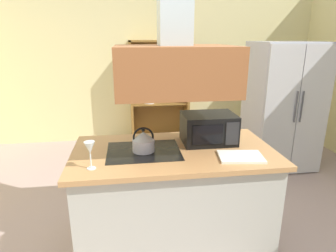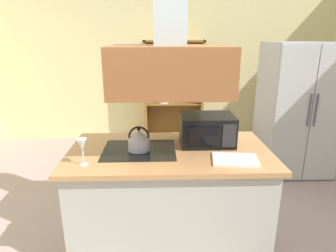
{
  "view_description": "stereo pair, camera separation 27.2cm",
  "coord_description": "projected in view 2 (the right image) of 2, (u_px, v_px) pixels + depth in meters",
  "views": [
    {
      "loc": [
        -0.35,
        -2.16,
        1.81
      ],
      "look_at": [
        0.01,
        0.41,
        1.0
      ],
      "focal_mm": 30.81,
      "sensor_mm": 36.0,
      "label": 1
    },
    {
      "loc": [
        -0.08,
        -2.18,
        1.81
      ],
      "look_at": [
        0.01,
        0.41,
        1.0
      ],
      "focal_mm": 30.81,
      "sensor_mm": 36.0,
      "label": 2
    }
  ],
  "objects": [
    {
      "name": "range_hood",
      "position": [
        170.0,
        53.0,
        2.18
      ],
      "size": [
        0.9,
        0.7,
        1.32
      ],
      "color": "#95562E"
    },
    {
      "name": "kitchen_island",
      "position": [
        169.0,
        197.0,
        2.55
      ],
      "size": [
        1.68,
        0.92,
        0.9
      ],
      "color": "#B2B1A5",
      "rests_on": "ground"
    },
    {
      "name": "refrigerator",
      "position": [
        297.0,
        110.0,
        3.86
      ],
      "size": [
        0.9,
        0.78,
        1.75
      ],
      "color": "#AFB0BF",
      "rests_on": "ground"
    },
    {
      "name": "ground_plane",
      "position": [
        169.0,
        244.0,
        2.62
      ],
      "size": [
        7.8,
        7.8,
        0.0
      ],
      "primitive_type": "plane",
      "color": "#A68D88"
    },
    {
      "name": "wine_glass_on_counter",
      "position": [
        82.0,
        146.0,
        2.08
      ],
      "size": [
        0.08,
        0.08,
        0.21
      ],
      "color": "silver",
      "rests_on": "kitchen_island"
    },
    {
      "name": "cutting_board",
      "position": [
        235.0,
        160.0,
        2.2
      ],
      "size": [
        0.37,
        0.29,
        0.02
      ],
      "primitive_type": "cube",
      "rotation": [
        0.0,
        0.0,
        -0.14
      ],
      "color": "white",
      "rests_on": "kitchen_island"
    },
    {
      "name": "dish_cabinet",
      "position": [
        173.0,
        98.0,
        5.05
      ],
      "size": [
        1.0,
        0.4,
        1.75
      ],
      "color": "brown",
      "rests_on": "ground"
    },
    {
      "name": "microwave",
      "position": [
        207.0,
        130.0,
        2.52
      ],
      "size": [
        0.46,
        0.35,
        0.26
      ],
      "color": "black",
      "rests_on": "kitchen_island"
    },
    {
      "name": "kettle",
      "position": [
        139.0,
        140.0,
        2.38
      ],
      "size": [
        0.18,
        0.18,
        0.21
      ],
      "color": "#BBB5C4",
      "rests_on": "kitchen_island"
    },
    {
      "name": "wall_back",
      "position": [
        163.0,
        64.0,
        5.08
      ],
      "size": [
        6.0,
        0.12,
        2.7
      ],
      "primitive_type": "cube",
      "color": "beige",
      "rests_on": "ground"
    }
  ]
}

